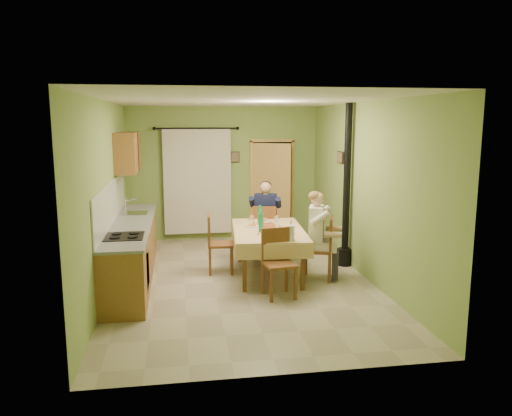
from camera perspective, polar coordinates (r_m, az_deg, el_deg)
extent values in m
cube|color=tan|center=(7.97, -1.68, -8.34)|extent=(4.00, 6.00, 0.01)
cube|color=#8AA957|center=(10.61, -3.77, 3.95)|extent=(4.00, 0.04, 2.80)
cube|color=#8AA957|center=(4.74, 2.83, -3.45)|extent=(4.00, 0.04, 2.80)
cube|color=#8AA957|center=(7.66, -16.74, 1.27)|extent=(0.04, 6.00, 2.80)
cube|color=#8AA957|center=(8.14, 12.38, 1.94)|extent=(0.04, 6.00, 2.80)
cube|color=white|center=(7.58, -1.79, 12.20)|extent=(4.00, 6.00, 0.04)
cube|color=#8F5D2C|center=(8.21, -13.96, -4.90)|extent=(0.60, 3.60, 0.88)
cube|color=gray|center=(8.11, -14.09, -1.75)|extent=(0.64, 3.64, 0.04)
cube|color=white|center=(8.08, -16.20, 0.50)|extent=(0.02, 3.60, 0.66)
cube|color=silver|center=(8.89, -13.65, -0.63)|extent=(0.42, 0.42, 0.03)
cube|color=black|center=(7.13, -14.80, -3.15)|extent=(0.52, 0.56, 0.02)
cube|color=black|center=(7.22, -12.28, -6.77)|extent=(0.01, 0.55, 0.55)
cube|color=#8F5D2C|center=(9.27, -14.41, 6.22)|extent=(0.35, 1.40, 0.70)
cylinder|color=black|center=(10.40, -6.83, 9.02)|extent=(1.70, 0.04, 0.04)
cube|color=silver|center=(10.49, -6.71, 3.01)|extent=(1.40, 0.06, 2.20)
cube|color=black|center=(10.79, 1.83, 2.08)|extent=(0.84, 0.03, 2.06)
cube|color=tan|center=(10.70, -0.53, 2.02)|extent=(0.06, 0.06, 2.12)
cube|color=tan|center=(10.86, 4.17, 2.11)|extent=(0.06, 0.06, 2.12)
cube|color=tan|center=(10.68, 1.87, 7.71)|extent=(0.96, 0.06, 0.06)
cube|color=tan|center=(10.59, 1.80, 1.88)|extent=(0.76, 0.39, 2.04)
cube|color=#DAB678|center=(8.12, 1.43, -2.58)|extent=(1.28, 1.98, 0.04)
cube|color=#DAB678|center=(7.23, 2.18, -5.05)|extent=(1.13, 0.11, 0.22)
cube|color=#DAB678|center=(9.07, 0.83, -1.97)|extent=(1.13, 0.11, 0.22)
cube|color=#DAB678|center=(8.11, -2.55, -3.40)|extent=(0.17, 1.89, 0.22)
cube|color=#DAB678|center=(8.22, 5.35, -3.26)|extent=(0.17, 1.89, 0.22)
cylinder|color=white|center=(8.77, 1.00, -1.45)|extent=(0.25, 0.25, 0.02)
ellipsoid|color=#CC7233|center=(8.77, 1.00, -1.32)|extent=(0.12, 0.12, 0.05)
cylinder|color=white|center=(7.52, 1.67, -3.37)|extent=(0.25, 0.25, 0.02)
ellipsoid|color=#CC7233|center=(7.51, 1.67, -3.22)|extent=(0.12, 0.12, 0.05)
cylinder|color=white|center=(7.83, 3.79, -2.85)|extent=(0.25, 0.25, 0.02)
ellipsoid|color=#CC7233|center=(7.83, 3.79, -2.70)|extent=(0.12, 0.12, 0.05)
cylinder|color=white|center=(8.32, -0.41, -2.08)|extent=(0.25, 0.25, 0.02)
ellipsoid|color=#CC7233|center=(8.31, -0.41, -1.94)|extent=(0.12, 0.12, 0.05)
cylinder|color=#FF7D45|center=(8.16, 1.40, -2.10)|extent=(0.26, 0.26, 0.08)
cylinder|color=white|center=(7.58, 1.85, -3.26)|extent=(0.28, 0.28, 0.02)
cube|color=tan|center=(7.57, 1.55, -3.12)|extent=(0.05, 0.07, 0.03)
cube|color=tan|center=(7.59, 1.75, -3.08)|extent=(0.07, 0.05, 0.03)
cube|color=tan|center=(7.54, 1.96, -3.18)|extent=(0.06, 0.07, 0.03)
cube|color=tan|center=(7.53, 1.57, -3.19)|extent=(0.07, 0.07, 0.03)
cube|color=tan|center=(7.57, 1.87, -3.12)|extent=(0.07, 0.06, 0.03)
cube|color=tan|center=(7.52, 2.10, -3.21)|extent=(0.06, 0.07, 0.03)
cylinder|color=silver|center=(7.97, 2.68, -2.32)|extent=(0.07, 0.07, 0.10)
cylinder|color=silver|center=(8.45, 2.43, -1.61)|extent=(0.07, 0.07, 0.10)
cylinder|color=white|center=(7.35, 4.00, -2.82)|extent=(0.11, 0.11, 0.22)
cylinder|color=silver|center=(7.34, 4.01, -2.59)|extent=(0.02, 0.02, 0.30)
cube|color=brown|center=(9.23, 1.07, -2.72)|extent=(0.52, 0.52, 0.04)
cube|color=brown|center=(8.99, 0.96, -1.35)|extent=(0.42, 0.15, 0.49)
cube|color=brown|center=(7.15, 2.69, -6.47)|extent=(0.48, 0.48, 0.04)
cube|color=brown|center=(7.26, 2.20, -4.10)|extent=(0.42, 0.10, 0.48)
cube|color=brown|center=(8.00, 7.06, -4.76)|extent=(0.57, 0.57, 0.04)
cube|color=brown|center=(7.93, 8.57, -2.89)|extent=(0.18, 0.43, 0.51)
cube|color=brown|center=(8.31, -4.05, -4.16)|extent=(0.45, 0.45, 0.04)
cube|color=brown|center=(8.25, -5.40, -2.42)|extent=(0.07, 0.42, 0.48)
cube|color=#141938|center=(9.12, 1.01, -2.36)|extent=(0.45, 0.48, 0.16)
cube|color=#141938|center=(9.18, 1.09, -0.05)|extent=(0.44, 0.32, 0.54)
sphere|color=tan|center=(9.11, 1.10, 2.35)|extent=(0.21, 0.21, 0.21)
ellipsoid|color=black|center=(9.14, 1.12, 2.63)|extent=(0.21, 0.21, 0.16)
cube|color=silver|center=(7.98, 7.79, -4.23)|extent=(0.49, 0.47, 0.16)
cube|color=silver|center=(7.91, 6.91, -1.73)|extent=(0.34, 0.45, 0.54)
sphere|color=tan|center=(7.84, 7.04, 1.06)|extent=(0.21, 0.21, 0.21)
ellipsoid|color=olive|center=(7.83, 6.76, 1.35)|extent=(0.21, 0.21, 0.16)
cylinder|color=black|center=(8.67, 10.33, 2.48)|extent=(0.12, 0.12, 2.80)
cylinder|color=black|center=(8.91, 10.08, -5.52)|extent=(0.24, 0.24, 0.30)
cube|color=black|center=(10.58, -2.42, 5.84)|extent=(0.19, 0.03, 0.23)
cube|color=brown|center=(9.21, 9.60, 5.74)|extent=(0.03, 0.31, 0.21)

